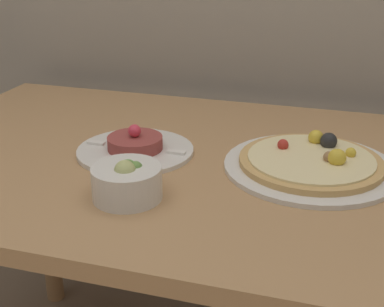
# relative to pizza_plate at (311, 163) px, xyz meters

# --- Properties ---
(dining_table) EXTENTS (1.38, 0.84, 0.77)m
(dining_table) POSITION_rel_pizza_plate_xyz_m (-0.24, -0.01, -0.11)
(dining_table) COLOR #AD7F51
(dining_table) RESTS_ON ground_plane
(pizza_plate) EXTENTS (0.35, 0.35, 0.06)m
(pizza_plate) POSITION_rel_pizza_plate_xyz_m (0.00, 0.00, 0.00)
(pizza_plate) COLOR silver
(pizza_plate) RESTS_ON dining_table
(tartare_plate) EXTENTS (0.25, 0.25, 0.07)m
(tartare_plate) POSITION_rel_pizza_plate_xyz_m (-0.38, -0.03, -0.00)
(tartare_plate) COLOR silver
(tartare_plate) RESTS_ON dining_table
(small_bowl) EXTENTS (0.13, 0.13, 0.08)m
(small_bowl) POSITION_rel_pizza_plate_xyz_m (-0.31, -0.23, 0.02)
(small_bowl) COLOR silver
(small_bowl) RESTS_ON dining_table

